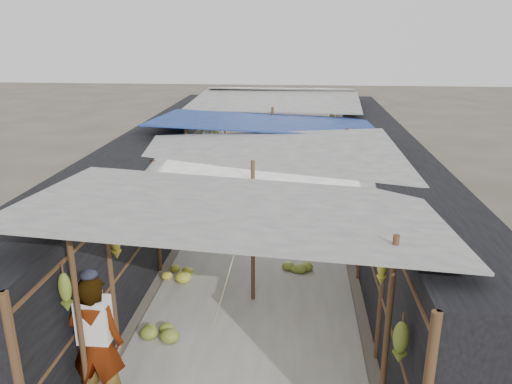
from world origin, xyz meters
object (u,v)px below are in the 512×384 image
(black_basin, at_px, (305,220))
(vendor_elderly, at_px, (96,343))
(crate_near, at_px, (310,232))
(shopper_blue, at_px, (240,174))
(vendor_seated, at_px, (309,167))

(black_basin, relative_size, vendor_elderly, 0.31)
(black_basin, distance_m, vendor_elderly, 7.21)
(crate_near, xyz_separation_m, black_basin, (-0.11, 0.97, -0.08))
(crate_near, height_order, black_basin, crate_near)
(shopper_blue, xyz_separation_m, vendor_seated, (1.97, 2.15, -0.33))
(black_basin, distance_m, shopper_blue, 2.49)
(shopper_blue, bearing_deg, vendor_elderly, -102.45)
(crate_near, bearing_deg, black_basin, 117.26)
(black_basin, distance_m, vendor_seated, 3.71)
(crate_near, distance_m, shopper_blue, 3.23)
(vendor_elderly, distance_m, vendor_seated, 10.72)
(crate_near, bearing_deg, vendor_seated, 110.19)
(black_basin, xyz_separation_m, vendor_seated, (0.15, 3.68, 0.41))
(crate_near, distance_m, black_basin, 0.98)
(crate_near, bearing_deg, vendor_elderly, -95.40)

